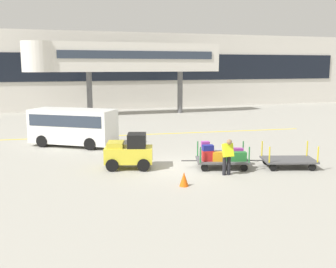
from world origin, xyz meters
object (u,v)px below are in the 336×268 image
Objects in this scene: baggage_cart_middle at (288,160)px; safety_cone_near at (184,179)px; baggage_tug at (129,152)px; baggage_handler at (228,155)px; shuttle_van at (73,124)px; baggage_cart_lead at (221,156)px.

safety_cone_near is at bearing -167.77° from baggage_cart_middle.
baggage_tug is 1.49× the size of baggage_handler.
baggage_tug reaches higher than safety_cone_near.
shuttle_van is (-8.81, 8.12, 0.89)m from baggage_cart_middle.
baggage_tug is 0.76× the size of baggage_cart_lead.
baggage_handler is at bearing -102.73° from baggage_cart_lead.
safety_cone_near is (1.40, -3.25, -0.48)m from baggage_tug.
shuttle_van reaches higher than baggage_cart_middle.
baggage_tug is 6.38m from shuttle_van.
shuttle_van is at bearing 129.14° from baggage_cart_lead.
baggage_handler is (-0.27, -1.20, 0.33)m from baggage_cart_lead.
baggage_tug is at bearing 163.24° from baggage_cart_lead.
baggage_cart_middle is at bearing -16.84° from baggage_cart_lead.
baggage_cart_middle is at bearing 5.54° from baggage_handler.
baggage_cart_middle is 12.02m from shuttle_van.
baggage_cart_lead is 1.00× the size of baggage_cart_middle.
baggage_cart_lead is 3.07m from baggage_cart_middle.
shuttle_van reaches higher than safety_cone_near.
baggage_cart_middle is at bearing -16.79° from baggage_tug.
baggage_cart_lead is at bearing 77.27° from baggage_handler.
baggage_cart_lead is at bearing -16.76° from baggage_tug.
shuttle_van reaches higher than baggage_handler.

